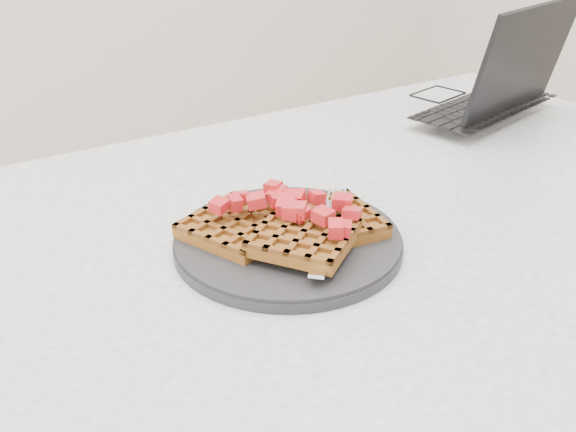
# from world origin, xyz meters

# --- Properties ---
(table) EXTENTS (1.20, 0.80, 0.75)m
(table) POSITION_xyz_m (0.00, 0.00, 0.64)
(table) COLOR silver
(table) RESTS_ON ground
(plate) EXTENTS (0.26, 0.26, 0.02)m
(plate) POSITION_xyz_m (-0.14, -0.02, 0.76)
(plate) COLOR black
(plate) RESTS_ON table
(waffles) EXTENTS (0.22, 0.21, 0.03)m
(waffles) POSITION_xyz_m (-0.14, -0.02, 0.78)
(waffles) COLOR brown
(waffles) RESTS_ON plate
(strawberry_pile) EXTENTS (0.15, 0.15, 0.02)m
(strawberry_pile) POSITION_xyz_m (-0.14, -0.02, 0.80)
(strawberry_pile) COLOR #A60009
(strawberry_pile) RESTS_ON waffles
(fork) EXTENTS (0.14, 0.15, 0.02)m
(fork) POSITION_xyz_m (-0.11, -0.05, 0.77)
(fork) COLOR silver
(fork) RESTS_ON plate
(laptop) EXTENTS (0.33, 0.27, 0.20)m
(laptop) POSITION_xyz_m (0.39, 0.20, 0.78)
(laptop) COLOR black
(laptop) RESTS_ON table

